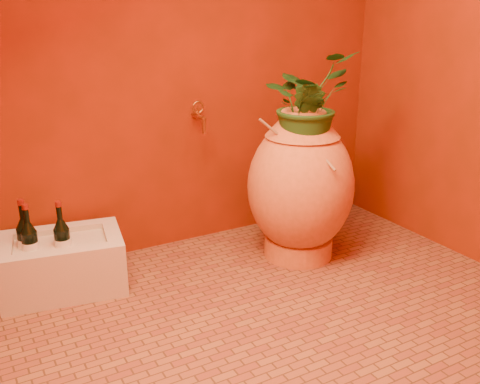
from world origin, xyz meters
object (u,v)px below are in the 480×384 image
wine_bottle_a (26,241)px  stone_basin (63,264)px  amphora (300,186)px  wall_tap (199,115)px  wine_bottle_b (30,245)px  wine_bottle_c (63,242)px

wine_bottle_a → stone_basin: bearing=-18.3°
amphora → wall_tap: wall_tap is taller
wine_bottle_b → wall_tap: size_ratio=1.88×
wine_bottle_a → wine_bottle_b: 0.04m
wine_bottle_c → wall_tap: 1.01m
wine_bottle_a → wine_bottle_c: bearing=-26.2°
stone_basin → wine_bottle_b: bearing=175.5°
stone_basin → wine_bottle_c: (0.01, -0.03, 0.14)m
wine_bottle_b → wine_bottle_c: same height
wine_bottle_c → amphora: bearing=-10.6°
amphora → wine_bottle_c: bearing=169.4°
wine_bottle_b → wall_tap: 1.13m
amphora → stone_basin: bearing=168.2°
stone_basin → wall_tap: bearing=10.7°
amphora → wine_bottle_b: bearing=168.9°
wine_bottle_c → wall_tap: (0.85, 0.19, 0.52)m
wine_bottle_b → stone_basin: bearing=-4.5°
wine_bottle_a → wall_tap: bearing=6.4°
wine_bottle_b → wall_tap: bearing=8.7°
amphora → wall_tap: 0.69m
wine_bottle_c → stone_basin: bearing=105.8°
wine_bottle_a → wine_bottle_c: wine_bottle_a is taller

